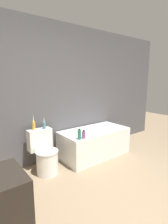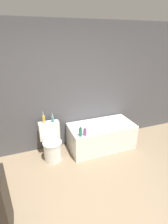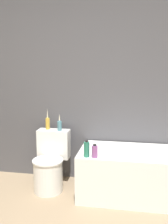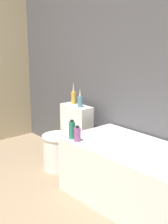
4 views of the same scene
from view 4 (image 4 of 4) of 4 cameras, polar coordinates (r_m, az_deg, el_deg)
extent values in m
cube|color=#4C4C51|center=(3.47, 4.23, 10.46)|extent=(6.40, 0.06, 2.60)
cube|color=white|center=(2.90, 9.66, -11.64)|extent=(1.41, 0.71, 0.55)
cube|color=#B7BCC6|center=(2.80, 9.89, -6.70)|extent=(1.21, 0.51, 0.01)
cylinder|color=white|center=(3.63, -4.64, -7.43)|extent=(0.36, 0.36, 0.38)
cylinder|color=white|center=(3.56, -4.71, -4.43)|extent=(0.37, 0.37, 0.02)
cube|color=white|center=(3.67, -1.38, -1.59)|extent=(0.41, 0.18, 0.37)
cylinder|color=gold|center=(3.69, -1.93, 2.57)|extent=(0.06, 0.06, 0.14)
sphere|color=gold|center=(3.68, -1.94, 3.65)|extent=(0.04, 0.04, 0.04)
cone|color=beige|center=(3.66, -1.95, 4.63)|extent=(0.02, 0.02, 0.13)
cylinder|color=teal|center=(3.54, -0.74, 1.84)|extent=(0.06, 0.06, 0.12)
sphere|color=teal|center=(3.52, -0.74, 2.77)|extent=(0.04, 0.04, 0.04)
cone|color=beige|center=(3.51, -0.75, 3.61)|extent=(0.02, 0.02, 0.11)
cylinder|color=#267259|center=(2.97, -2.21, -3.37)|extent=(0.06, 0.06, 0.17)
cylinder|color=black|center=(2.95, -2.23, -1.66)|extent=(0.03, 0.03, 0.02)
cylinder|color=#8C4C8C|center=(2.91, -1.22, -4.15)|extent=(0.06, 0.06, 0.13)
cylinder|color=black|center=(2.89, -1.23, -2.74)|extent=(0.03, 0.03, 0.02)
camera|label=1|loc=(3.94, -49.57, 9.88)|focal=28.00mm
camera|label=2|loc=(3.40, -61.11, 20.08)|focal=28.00mm
camera|label=3|loc=(2.00, -68.82, 4.95)|focal=42.00mm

